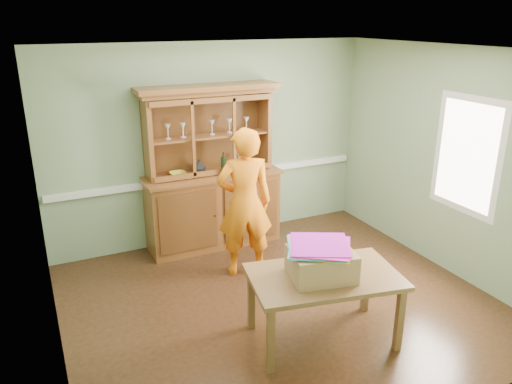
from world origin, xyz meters
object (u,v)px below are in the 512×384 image
china_hutch (212,191)px  person (245,203)px  dining_table (324,282)px  cardboard_box (321,264)px

china_hutch → person: size_ratio=1.19×
dining_table → cardboard_box: cardboard_box is taller
china_hutch → cardboard_box: size_ratio=3.79×
china_hutch → person: bearing=-86.3°
china_hutch → person: china_hutch is taller
dining_table → cardboard_box: bearing=-149.3°
china_hutch → dining_table: (0.19, -2.50, -0.15)m
dining_table → person: person is taller
dining_table → person: size_ratio=0.84×
china_hutch → cardboard_box: bearing=-86.9°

